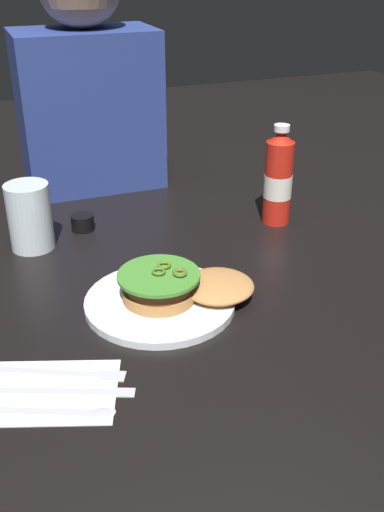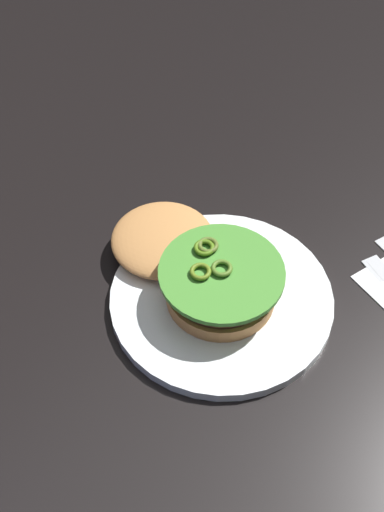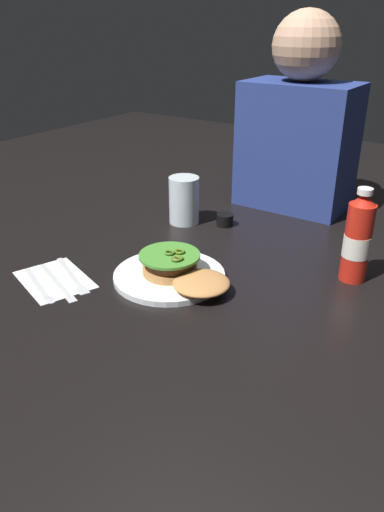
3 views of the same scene
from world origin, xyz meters
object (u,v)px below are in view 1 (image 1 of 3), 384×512
Objects in this scene: condiment_cup at (83,222)px; diner_person at (87,84)px; spoon_utensil at (66,410)px; fork_utensil at (68,371)px; napkin at (50,391)px; ketchup_bottle at (278,180)px; butter_knife at (69,389)px; burger_sandwich at (181,286)px; water_glass at (30,217)px; dinner_plate at (160,302)px.

condiment_cup is 0.36m from diner_person.
fork_utensil is at bearing 77.22° from spoon_utensil.
diner_person reaches higher than napkin.
fork_utensil is (-0.51, -0.35, -0.09)m from ketchup_bottle.
ketchup_bottle is at bearing 38.98° from spoon_utensil.
ketchup_bottle is at bearing 36.95° from butter_knife.
burger_sandwich is 1.07× the size of ketchup_bottle.
water_glass is 0.40m from diner_person.
spoon_utensil is (-0.13, -0.54, -0.01)m from condiment_cup.
spoon_utensil is 0.31× the size of diner_person.
butter_knife reaches higher than napkin.
diner_person reaches higher than spoon_utensil.
fork_utensil is at bearing 80.64° from butter_knife.
burger_sandwich is 0.24m from fork_utensil.
dinner_plate is 1.90× the size of water_glass.
condiment_cup is (-0.06, 0.34, 0.01)m from dinner_plate.
condiment_cup is at bearing 76.10° from butter_knife.
condiment_cup is at bearing 164.72° from ketchup_bottle.
butter_knife is at bearing -91.97° from water_glass.
burger_sandwich is (0.04, -0.00, 0.03)m from dinner_plate.
burger_sandwich reaches higher than fork_utensil.
spoon_utensil is (-0.23, -0.19, -0.03)m from burger_sandwich.
ketchup_bottle reaches higher than water_glass.
ketchup_bottle is at bearing 34.17° from dinner_plate.
napkin is at bearing -144.97° from ketchup_bottle.
napkin is at bearing 104.95° from spoon_utensil.
water_glass reaches higher than burger_sandwich.
diner_person is (-0.31, 0.37, 0.15)m from ketchup_bottle.
water_glass reaches higher than spoon_utensil.
diner_person reaches higher than water_glass.
water_glass is at bearing 88.03° from butter_knife.
spoon_utensil is (-0.53, -0.43, -0.09)m from ketchup_bottle.
dinner_plate is 0.34m from water_glass.
water_glass reaches higher than butter_knife.
napkin is (-0.54, -0.38, -0.09)m from ketchup_bottle.
fork_utensil is (0.01, 0.04, 0.00)m from butter_knife.
water_glass is at bearing 86.89° from spoon_utensil.
water_glass is at bearing 88.72° from fork_utensil.
butter_knife is 0.04m from fork_utensil.
napkin is at bearing -148.70° from burger_sandwich.
burger_sandwich is 1.16× the size of butter_knife.
ketchup_bottle is (0.30, 0.23, 0.06)m from burger_sandwich.
butter_knife is at bearing -138.36° from dinner_plate.
napkin is 0.98× the size of fork_utensil.
water_glass is 0.72× the size of fork_utensil.
burger_sandwich reaches higher than condiment_cup.
butter_knife is (-0.12, -0.50, -0.01)m from condiment_cup.
spoon_utensil is at bearing -104.06° from condiment_cup.
butter_knife is at bearing 73.91° from spoon_utensil.
butter_knife is 1.06× the size of fork_utensil.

